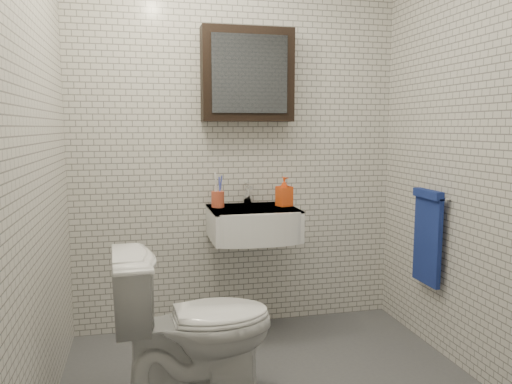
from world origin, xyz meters
TOP-DOWN VIEW (x-y plane):
  - room_shell at (0.00, 0.00)m, footprint 2.22×2.02m
  - washbasin at (0.05, 0.73)m, footprint 0.55×0.50m
  - faucet at (0.05, 0.93)m, footprint 0.06×0.20m
  - mirror_cabinet at (0.05, 0.93)m, footprint 0.60×0.15m
  - towel_rail at (1.04, 0.35)m, footprint 0.09×0.30m
  - toothbrush_cup at (-0.16, 0.85)m, footprint 0.09×0.09m
  - soap_bottle at (0.27, 0.79)m, footprint 0.11×0.11m
  - toilet at (-0.41, 0.06)m, footprint 0.79×0.48m

SIDE VIEW (x-z plane):
  - toilet at x=-0.41m, z-range 0.00..0.79m
  - towel_rail at x=1.04m, z-range 0.43..1.01m
  - washbasin at x=0.05m, z-range 0.66..0.86m
  - toothbrush_cup at x=-0.16m, z-range 0.79..1.02m
  - faucet at x=0.05m, z-range 0.84..0.99m
  - soap_bottle at x=0.27m, z-range 0.85..1.04m
  - room_shell at x=0.00m, z-range 0.21..2.72m
  - mirror_cabinet at x=0.05m, z-range 1.40..2.00m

